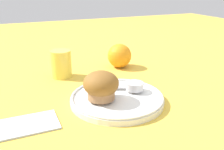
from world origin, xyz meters
TOP-DOWN VIEW (x-y plane):
  - ground_plane at (0.00, 0.00)m, footprint 3.00×3.00m
  - plate at (-0.01, -0.02)m, footprint 0.24×0.24m
  - muffin at (-0.06, -0.02)m, footprint 0.09×0.09m
  - cream_ramekin at (0.04, -0.01)m, footprint 0.05×0.05m
  - berry_pair at (-0.01, 0.03)m, footprint 0.03×0.02m
  - butter_knife at (-0.01, 0.03)m, footprint 0.15×0.07m
  - orange_fruit at (0.11, 0.24)m, footprint 0.09×0.09m
  - juice_glass at (-0.10, 0.22)m, footprint 0.07×0.07m
  - folded_napkin at (-0.25, -0.05)m, footprint 0.16×0.09m

SIDE VIEW (x-z plane):
  - ground_plane at x=0.00m, z-range 0.00..0.00m
  - folded_napkin at x=-0.25m, z-range 0.00..0.01m
  - plate at x=-0.01m, z-range 0.00..0.02m
  - butter_knife at x=-0.01m, z-range 0.02..0.02m
  - berry_pair at x=-0.01m, z-range 0.02..0.04m
  - cream_ramekin at x=0.04m, z-range 0.02..0.04m
  - orange_fruit at x=0.11m, z-range 0.00..0.09m
  - juice_glass at x=-0.10m, z-range 0.00..0.09m
  - muffin at x=-0.06m, z-range 0.02..0.09m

